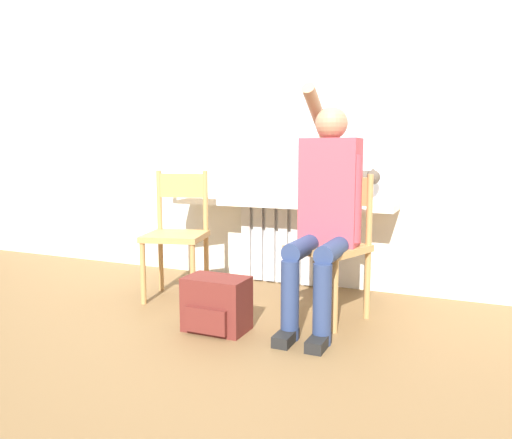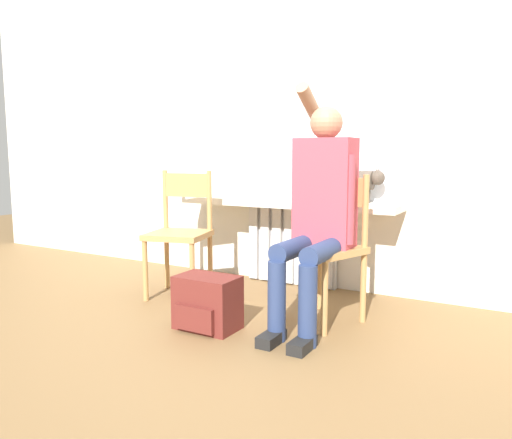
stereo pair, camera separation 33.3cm
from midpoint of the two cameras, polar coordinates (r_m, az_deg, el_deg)
name	(u,v)px [view 2 (the right image)]	position (r m, az deg, el deg)	size (l,w,h in m)	color
ground_plane	(204,328)	(2.95, -2.69, -12.34)	(12.00, 12.00, 0.00)	brown
wall_with_window	(297,107)	(3.89, 7.21, 12.60)	(7.00, 0.06, 2.70)	silver
radiator	(291,245)	(3.86, 6.51, -2.89)	(0.73, 0.08, 0.62)	silver
windowsill	(285,203)	(3.71, 5.88, 1.88)	(1.71, 0.33, 0.05)	silver
window_glass	(295,133)	(3.84, 6.95, 9.81)	(1.64, 0.01, 0.99)	white
chair_left	(180,231)	(3.54, -5.99, -1.32)	(0.48, 0.48, 0.88)	#B2844C
chair_right	(327,245)	(3.04, 11.30, -2.91)	(0.50, 0.50, 0.88)	#B2844C
person	(319,205)	(2.91, 10.53, 1.58)	(0.36, 0.98, 1.41)	navy
cat	(356,181)	(3.55, 13.99, 4.34)	(0.52, 0.13, 0.25)	#4C4238
backpack	(207,303)	(2.90, -2.31, -9.57)	(0.36, 0.25, 0.31)	maroon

